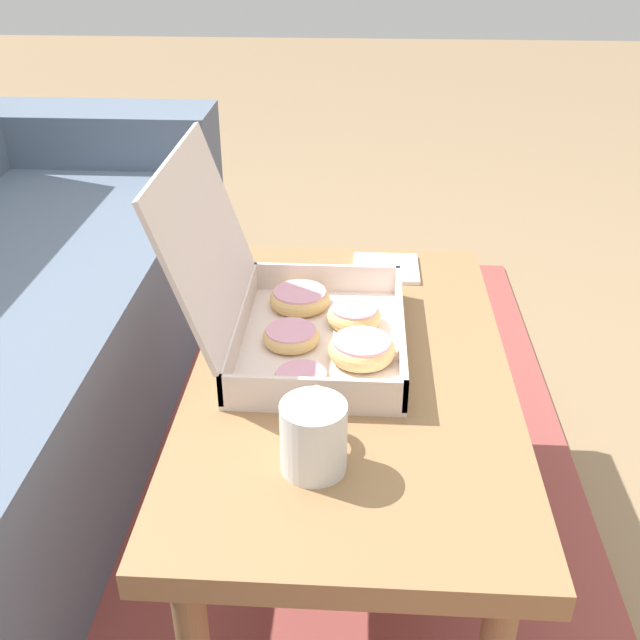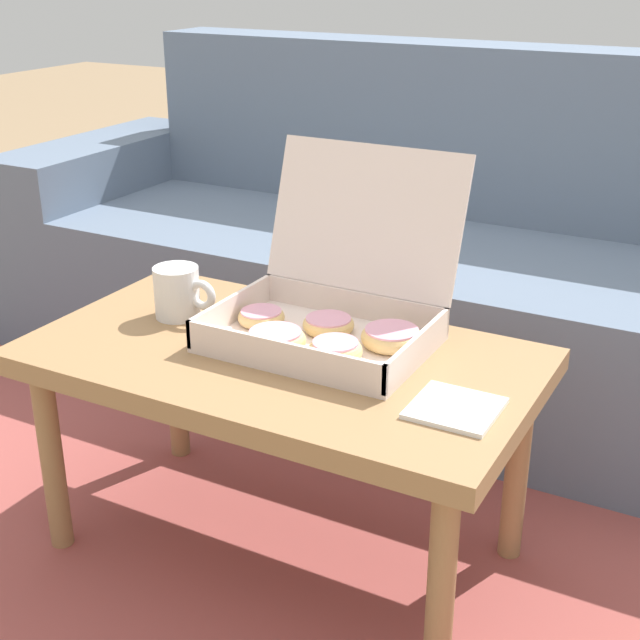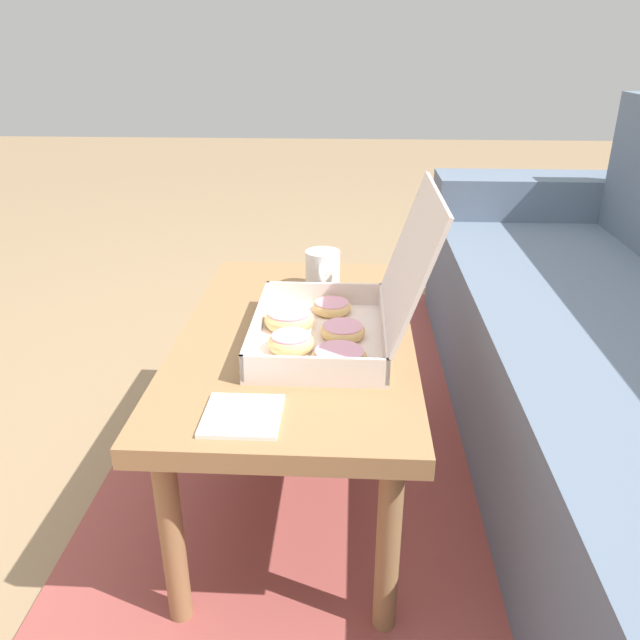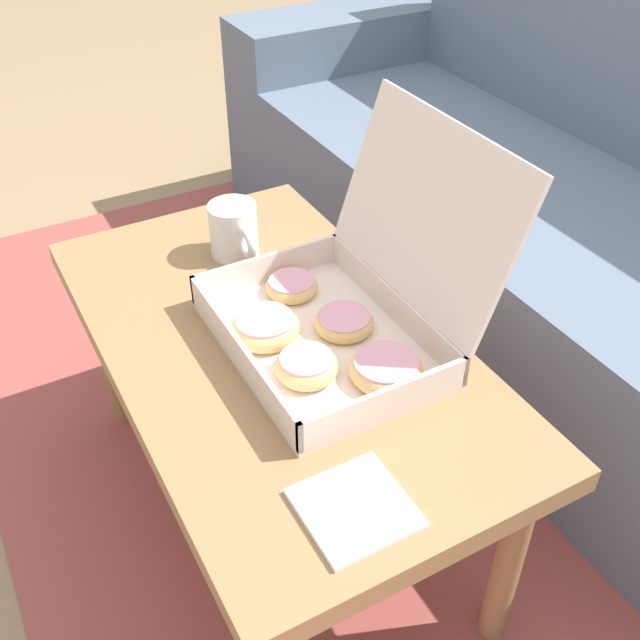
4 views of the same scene
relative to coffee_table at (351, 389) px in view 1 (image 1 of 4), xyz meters
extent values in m
plane|color=#937756|center=(0.00, 0.09, -0.39)|extent=(12.00, 12.00, 0.00)
cube|color=#994742|center=(0.00, 0.39, -0.38)|extent=(2.60, 1.76, 0.01)
cube|color=slate|center=(1.12, 0.82, -0.10)|extent=(0.24, 0.77, 0.57)
cube|color=#997047|center=(0.00, 0.00, 0.03)|extent=(0.91, 0.51, 0.04)
cylinder|color=#997047|center=(0.40, -0.20, -0.19)|extent=(0.04, 0.04, 0.40)
cylinder|color=#997047|center=(0.40, 0.20, -0.19)|extent=(0.04, 0.04, 0.40)
cube|color=silver|center=(0.05, 0.06, 0.05)|extent=(0.39, 0.28, 0.01)
cube|color=silver|center=(0.05, -0.08, 0.09)|extent=(0.39, 0.01, 0.05)
cube|color=silver|center=(0.05, 0.19, 0.09)|extent=(0.39, 0.01, 0.05)
cube|color=silver|center=(-0.14, 0.06, 0.09)|extent=(0.01, 0.28, 0.05)
cube|color=silver|center=(0.24, 0.06, 0.09)|extent=(0.01, 0.28, 0.05)
cube|color=silver|center=(0.05, 0.24, 0.24)|extent=(0.39, 0.09, 0.27)
torus|color=#E5BC75|center=(0.04, 0.10, 0.07)|extent=(0.10, 0.10, 0.03)
cylinder|color=pink|center=(0.04, 0.10, 0.08)|extent=(0.08, 0.08, 0.01)
torus|color=#E5BC75|center=(0.11, 0.00, 0.08)|extent=(0.09, 0.09, 0.03)
cylinder|color=pink|center=(0.11, 0.00, 0.09)|extent=(0.08, 0.08, 0.02)
torus|color=#E5BC75|center=(0.00, -0.02, 0.08)|extent=(0.11, 0.11, 0.04)
cylinder|color=pink|center=(0.00, -0.02, 0.09)|extent=(0.09, 0.09, 0.02)
torus|color=#E5BC75|center=(0.17, 0.10, 0.07)|extent=(0.11, 0.11, 0.03)
cylinder|color=pink|center=(0.17, 0.10, 0.08)|extent=(0.10, 0.10, 0.01)
torus|color=#E5BC75|center=(-0.09, 0.08, 0.07)|extent=(0.09, 0.09, 0.03)
cylinder|color=pink|center=(-0.09, 0.08, 0.08)|extent=(0.08, 0.08, 0.01)
cylinder|color=white|center=(-0.26, 0.05, 0.10)|extent=(0.09, 0.09, 0.10)
torus|color=white|center=(-0.20, 0.05, 0.11)|extent=(0.06, 0.02, 0.06)
cube|color=white|center=(0.35, -0.06, 0.06)|extent=(0.13, 0.13, 0.01)
camera|label=1|loc=(-1.03, -0.01, 0.72)|focal=42.00mm
camera|label=2|loc=(0.75, -1.24, 0.72)|focal=50.00mm
camera|label=3|loc=(1.25, 0.12, 0.64)|focal=35.00mm
camera|label=4|loc=(0.85, -0.38, 0.81)|focal=42.00mm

